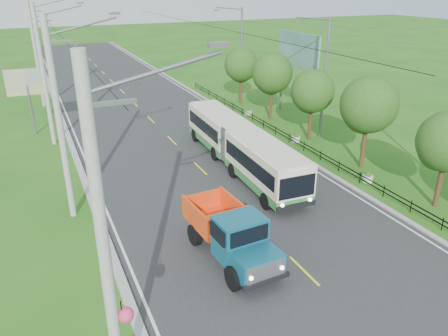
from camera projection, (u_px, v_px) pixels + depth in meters
ground at (304, 271)px, 18.41m from camera, size 240.00×240.00×0.00m
road at (164, 133)px, 35.18m from camera, size 14.00×120.00×0.02m
curb_left at (71, 145)px, 32.45m from camera, size 0.40×120.00×0.15m
curb_right at (244, 122)px, 37.86m from camera, size 0.30×120.00×0.10m
edge_line_left at (79, 145)px, 32.67m from camera, size 0.12×120.00×0.00m
edge_line_right at (238, 123)px, 37.69m from camera, size 0.12×120.00×0.00m
centre_dash at (304, 271)px, 18.40m from camera, size 0.12×2.20×0.00m
railing_right at (289, 139)px, 33.05m from camera, size 0.04×40.00×0.60m
pole_nearest at (107, 257)px, 10.85m from camera, size 3.51×0.44×10.00m
pole_near at (60, 121)px, 20.85m from camera, size 3.51×0.32×10.00m
pole_mid at (44, 76)px, 30.91m from camera, size 3.51×0.32×10.00m
pole_far at (36, 53)px, 40.98m from camera, size 3.51×0.32×10.00m
tree_second at (446, 144)px, 22.54m from camera, size 3.18×3.26×5.30m
tree_third at (368, 107)px, 27.39m from camera, size 3.60×3.62×6.00m
tree_fourth at (312, 93)px, 32.58m from camera, size 3.24×3.31×5.40m
tree_fifth at (272, 75)px, 37.51m from camera, size 3.48×3.52×5.80m
tree_back at (241, 66)px, 42.62m from camera, size 3.30×3.36×5.50m
streetlight_mid at (323, 75)px, 32.24m from camera, size 3.02×0.20×9.07m
streetlight_far at (240, 50)px, 43.98m from camera, size 3.02×0.20×9.07m
planter_near at (368, 177)px, 26.57m from camera, size 0.64×0.64×0.67m
planter_mid at (296, 138)px, 33.28m from camera, size 0.64×0.64×0.67m
planter_far at (248, 112)px, 40.00m from camera, size 0.64×0.64×0.67m
billboard_left at (27, 86)px, 33.45m from camera, size 3.00×0.20×5.20m
billboard_right at (298, 56)px, 37.72m from camera, size 0.24×6.00×7.30m
bus at (240, 144)px, 28.06m from camera, size 2.78×14.23×2.73m
dump_truck at (231, 231)px, 18.82m from camera, size 2.56×5.79×2.37m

